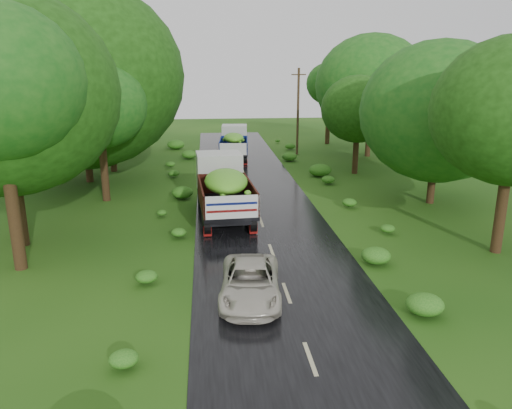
{
  "coord_description": "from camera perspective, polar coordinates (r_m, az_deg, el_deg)",
  "views": [
    {
      "loc": [
        -2.63,
        -11.56,
        7.7
      ],
      "look_at": [
        -0.53,
        9.33,
        1.7
      ],
      "focal_mm": 35.0,
      "sensor_mm": 36.0,
      "label": 1
    }
  ],
  "objects": [
    {
      "name": "ground",
      "position": [
        14.13,
        6.21,
        -17.16
      ],
      "size": [
        120.0,
        120.0,
        0.0
      ],
      "primitive_type": "plane",
      "color": "#17400D",
      "rests_on": "ground"
    },
    {
      "name": "road",
      "position": [
        18.45,
        3.02,
        -8.71
      ],
      "size": [
        6.5,
        80.0,
        0.02
      ],
      "primitive_type": "cube",
      "color": "black",
      "rests_on": "ground"
    },
    {
      "name": "road_lines",
      "position": [
        19.34,
        2.58,
        -7.45
      ],
      "size": [
        0.12,
        69.6,
        0.0
      ],
      "color": "#BFB78C",
      "rests_on": "road"
    },
    {
      "name": "truck_near",
      "position": [
        25.59,
        -3.79,
        2.27
      ],
      "size": [
        2.91,
        7.13,
        2.94
      ],
      "rotation": [
        0.0,
        0.0,
        0.07
      ],
      "color": "black",
      "rests_on": "ground"
    },
    {
      "name": "truck_far",
      "position": [
        41.3,
        -2.52,
        7.23
      ],
      "size": [
        2.63,
        6.24,
        2.56
      ],
      "rotation": [
        0.0,
        0.0,
        -0.08
      ],
      "color": "black",
      "rests_on": "ground"
    },
    {
      "name": "car",
      "position": [
        16.89,
        -0.66,
        -8.86
      ],
      "size": [
        2.37,
        4.43,
        1.18
      ],
      "primitive_type": "imported",
      "rotation": [
        0.0,
        0.0,
        -0.1
      ],
      "color": "beige",
      "rests_on": "road"
    },
    {
      "name": "utility_pole",
      "position": [
        43.15,
        4.82,
        10.62
      ],
      "size": [
        1.27,
        0.29,
        7.26
      ],
      "rotation": [
        0.0,
        0.0,
        0.16
      ],
      "color": "#382616",
      "rests_on": "ground"
    },
    {
      "name": "trees_left",
      "position": [
        34.44,
        -18.64,
        13.66
      ],
      "size": [
        6.17,
        31.85,
        9.39
      ],
      "color": "black",
      "rests_on": "ground"
    },
    {
      "name": "trees_right",
      "position": [
        34.96,
        15.47,
        11.66
      ],
      "size": [
        6.82,
        32.45,
        7.8
      ],
      "color": "black",
      "rests_on": "ground"
    },
    {
      "name": "shrubs",
      "position": [
        26.72,
        0.14,
        -0.01
      ],
      "size": [
        11.9,
        44.0,
        0.7
      ],
      "color": "#1E6317",
      "rests_on": "ground"
    }
  ]
}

